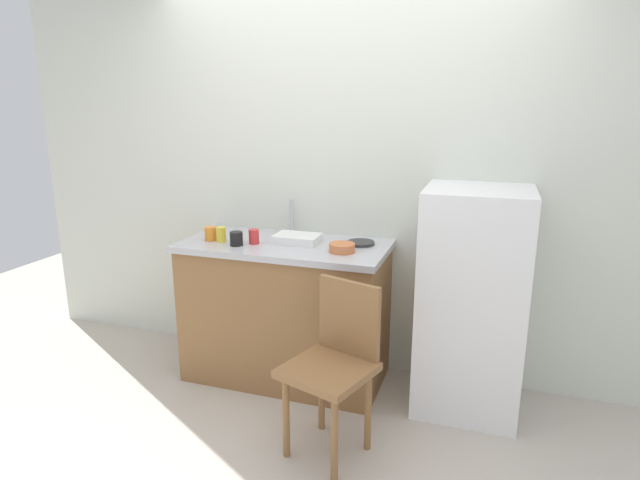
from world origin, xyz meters
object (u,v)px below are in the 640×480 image
object	(u,v)px
cup_red	(254,237)
dish_tray	(297,239)
cup_yellow	(221,234)
refrigerator	(472,301)
cup_black	(236,239)
chair	(335,360)
terracotta_bowl	(342,248)
hotplate	(361,243)
cup_orange	(210,234)

from	to	relation	value
cup_red	dish_tray	bearing A→B (deg)	24.02
cup_yellow	refrigerator	bearing A→B (deg)	4.64
cup_black	cup_red	size ratio (longest dim) A/B	0.96
chair	cup_red	bearing A→B (deg)	160.21
terracotta_bowl	cup_yellow	distance (m)	0.79
chair	hotplate	world-z (taller)	hotplate
dish_tray	terracotta_bowl	size ratio (longest dim) A/B	1.83
terracotta_bowl	dish_tray	bearing A→B (deg)	159.73
chair	cup_red	distance (m)	1.00
terracotta_bowl	cup_black	distance (m)	0.66
refrigerator	cup_yellow	distance (m)	1.57
cup_black	cup_orange	size ratio (longest dim) A/B	0.98
terracotta_bowl	cup_red	xyz separation A→B (m)	(-0.57, 0.01, 0.02)
cup_yellow	terracotta_bowl	bearing A→B (deg)	1.02
cup_black	cup_red	world-z (taller)	cup_red
chair	cup_black	bearing A→B (deg)	167.12
refrigerator	cup_yellow	size ratio (longest dim) A/B	14.03
refrigerator	hotplate	size ratio (longest dim) A/B	7.72
hotplate	cup_yellow	distance (m)	0.88
dish_tray	hotplate	xyz separation A→B (m)	(0.39, 0.08, -0.02)
chair	cup_red	world-z (taller)	cup_red
refrigerator	cup_yellow	world-z (taller)	refrigerator
cup_red	cup_black	bearing A→B (deg)	-138.19
chair	cup_orange	distance (m)	1.22
cup_black	cup_red	bearing A→B (deg)	41.81
dish_tray	chair	bearing A→B (deg)	-55.68
cup_black	cup_yellow	world-z (taller)	cup_yellow
hotplate	cup_black	world-z (taller)	cup_black
cup_red	cup_yellow	xyz separation A→B (m)	(-0.21, -0.02, 0.00)
cup_red	cup_orange	xyz separation A→B (m)	(-0.30, -0.02, -0.00)
dish_tray	terracotta_bowl	world-z (taller)	terracotta_bowl
terracotta_bowl	cup_black	world-z (taller)	cup_black
dish_tray	cup_red	size ratio (longest dim) A/B	3.14
chair	cup_yellow	xyz separation A→B (m)	(-0.91, 0.53, 0.46)
refrigerator	dish_tray	distance (m)	1.11
refrigerator	cup_red	size ratio (longest dim) A/B	14.71
chair	cup_black	world-z (taller)	cup_black
dish_tray	terracotta_bowl	xyz separation A→B (m)	(0.33, -0.12, 0.00)
chair	terracotta_bowl	distance (m)	0.71
chair	cup_orange	world-z (taller)	cup_orange
terracotta_bowl	hotplate	distance (m)	0.21
dish_tray	hotplate	bearing A→B (deg)	11.20
refrigerator	cup_black	size ratio (longest dim) A/B	15.39
cup_red	chair	bearing A→B (deg)	-38.30
refrigerator	cup_red	bearing A→B (deg)	-175.68
chair	dish_tray	distance (m)	0.91
hotplate	cup_black	size ratio (longest dim) A/B	1.99
cup_black	cup_orange	world-z (taller)	cup_orange
cup_black	refrigerator	bearing A→B (deg)	7.07
cup_black	hotplate	bearing A→B (deg)	19.96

